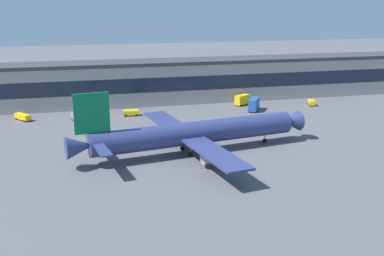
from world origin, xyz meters
TOP-DOWN VIEW (x-y plane):
  - ground_plane at (0.00, 0.00)m, footprint 600.00×600.00m
  - terminal_building at (0.00, 56.30)m, footprint 174.27×14.88m
  - airliner at (-15.73, -2.61)m, footprint 60.13×51.70m
  - crew_van at (-42.16, 35.25)m, footprint 3.70×5.63m
  - follow_me_car at (37.86, 37.84)m, footprint 3.04×4.75m
  - pushback_tractor at (-25.45, 38.27)m, footprint 5.03×3.05m
  - catering_truck at (15.16, 35.22)m, footprint 6.07×7.47m
  - belt_loader at (-58.33, 40.55)m, footprint 5.42×6.33m
  - stair_truck at (14.32, 44.24)m, footprint 6.34×5.28m

SIDE VIEW (x-z plane):
  - ground_plane at x=0.00m, z-range 0.00..0.00m
  - pushback_tractor at x=-25.45m, z-range 0.17..1.92m
  - follow_me_car at x=37.86m, z-range 0.17..2.02m
  - belt_loader at x=-58.33m, z-range 0.18..2.13m
  - crew_van at x=-42.16m, z-range 0.18..2.73m
  - stair_truck at x=14.32m, z-range 0.20..3.75m
  - catering_truck at x=15.16m, z-range 0.22..4.37m
  - airliner at x=-15.73m, z-range -3.36..13.11m
  - terminal_building at x=0.00m, z-range 0.02..15.11m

